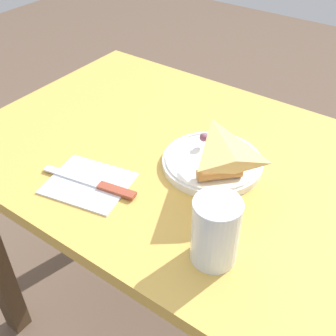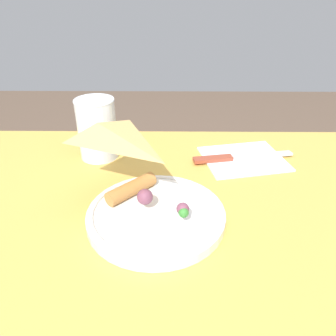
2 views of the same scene
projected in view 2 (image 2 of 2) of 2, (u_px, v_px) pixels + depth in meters
dining_table at (203, 277)px, 0.57m from camera, size 0.96×0.67×0.72m
plate_pizza at (157, 211)px, 0.50m from camera, size 0.21×0.21×0.06m
milk_glass at (97, 131)px, 0.66m from camera, size 0.08×0.08×0.12m
napkin_folded at (243, 159)px, 0.67m from camera, size 0.18×0.16×0.00m
butter_knife at (238, 157)px, 0.67m from camera, size 0.21×0.06×0.01m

